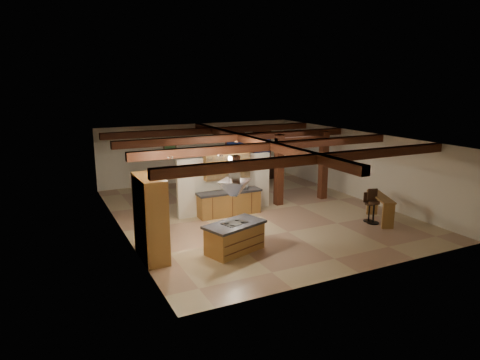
% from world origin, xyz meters
% --- Properties ---
extents(ground, '(12.00, 12.00, 0.00)m').
position_xyz_m(ground, '(0.00, 0.00, 0.00)').
color(ground, tan).
rests_on(ground, ground).
extents(room_walls, '(12.00, 12.00, 12.00)m').
position_xyz_m(room_walls, '(0.00, 0.00, 1.78)').
color(room_walls, beige).
rests_on(room_walls, ground).
extents(ceiling_beams, '(10.00, 12.00, 0.28)m').
position_xyz_m(ceiling_beams, '(0.00, 0.00, 2.76)').
color(ceiling_beams, '#37130D').
rests_on(ceiling_beams, room_walls).
extents(timber_posts, '(2.50, 0.30, 2.90)m').
position_xyz_m(timber_posts, '(2.50, 0.50, 1.76)').
color(timber_posts, '#37130D').
rests_on(timber_posts, ground).
extents(partition_wall, '(3.80, 0.18, 2.20)m').
position_xyz_m(partition_wall, '(-1.00, 0.50, 1.10)').
color(partition_wall, beige).
rests_on(partition_wall, ground).
extents(pantry_cabinet, '(0.67, 1.60, 2.40)m').
position_xyz_m(pantry_cabinet, '(-4.67, -2.60, 1.20)').
color(pantry_cabinet, brown).
rests_on(pantry_cabinet, ground).
extents(back_counter, '(2.50, 0.66, 0.94)m').
position_xyz_m(back_counter, '(-1.00, 0.11, 0.48)').
color(back_counter, brown).
rests_on(back_counter, ground).
extents(upper_display_cabinet, '(1.80, 0.36, 0.95)m').
position_xyz_m(upper_display_cabinet, '(-1.00, 0.31, 1.85)').
color(upper_display_cabinet, brown).
rests_on(upper_display_cabinet, partition_wall).
extents(range_hood, '(1.10, 1.10, 1.40)m').
position_xyz_m(range_hood, '(-2.34, -3.22, 1.78)').
color(range_hood, silver).
rests_on(range_hood, room_walls).
extents(back_windows, '(2.70, 0.07, 1.70)m').
position_xyz_m(back_windows, '(2.80, 5.93, 1.50)').
color(back_windows, '#37130D').
rests_on(back_windows, room_walls).
extents(framed_art, '(0.65, 0.05, 0.85)m').
position_xyz_m(framed_art, '(-1.50, 5.94, 1.70)').
color(framed_art, '#37130D').
rests_on(framed_art, room_walls).
extents(recessed_cans, '(3.16, 2.46, 0.03)m').
position_xyz_m(recessed_cans, '(-2.53, -1.93, 2.87)').
color(recessed_cans, silver).
rests_on(recessed_cans, room_walls).
extents(kitchen_island, '(2.03, 1.49, 0.90)m').
position_xyz_m(kitchen_island, '(-2.34, -3.22, 0.45)').
color(kitchen_island, brown).
rests_on(kitchen_island, ground).
extents(dining_table, '(2.08, 1.32, 0.69)m').
position_xyz_m(dining_table, '(-0.59, 2.33, 0.34)').
color(dining_table, '#3A1C0E').
rests_on(dining_table, ground).
extents(sofa, '(2.41, 1.36, 0.66)m').
position_xyz_m(sofa, '(2.76, 4.94, 0.33)').
color(sofa, black).
rests_on(sofa, ground).
extents(microwave, '(0.52, 0.43, 0.25)m').
position_xyz_m(microwave, '(-0.49, 0.11, 1.06)').
color(microwave, silver).
rests_on(microwave, back_counter).
extents(bar_counter, '(1.14, 1.82, 0.94)m').
position_xyz_m(bar_counter, '(3.59, -2.95, 0.63)').
color(bar_counter, brown).
rests_on(bar_counter, ground).
extents(side_table, '(0.54, 0.54, 0.52)m').
position_xyz_m(side_table, '(3.87, 5.23, 0.26)').
color(side_table, '#37130D').
rests_on(side_table, ground).
extents(table_lamp, '(0.27, 0.27, 0.32)m').
position_xyz_m(table_lamp, '(3.87, 5.23, 0.75)').
color(table_lamp, black).
rests_on(table_lamp, side_table).
extents(bar_stool_a, '(0.37, 0.38, 1.05)m').
position_xyz_m(bar_stool_a, '(3.22, -2.77, 0.54)').
color(bar_stool_a, black).
rests_on(bar_stool_a, ground).
extents(bar_stool_b, '(0.45, 0.46, 1.22)m').
position_xyz_m(bar_stool_b, '(3.22, -3.00, 0.62)').
color(bar_stool_b, black).
rests_on(bar_stool_b, ground).
extents(dining_chairs, '(2.23, 2.23, 1.20)m').
position_xyz_m(dining_chairs, '(-0.59, 2.33, 0.61)').
color(dining_chairs, '#37130D').
rests_on(dining_chairs, ground).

